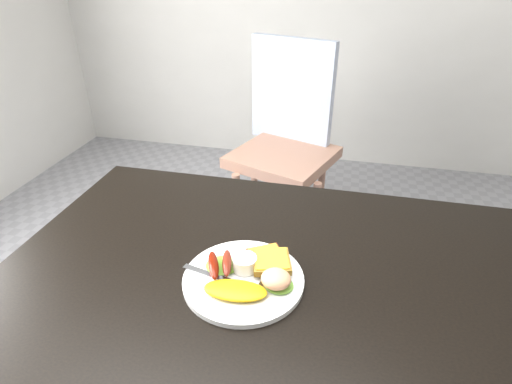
{
  "coord_description": "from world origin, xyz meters",
  "views": [
    {
      "loc": [
        0.12,
        -0.66,
        1.34
      ],
      "look_at": [
        -0.05,
        0.08,
        0.9
      ],
      "focal_mm": 28.0,
      "sensor_mm": 36.0,
      "label": 1
    }
  ],
  "objects_px": {
    "person": "(244,180)",
    "plate": "(243,279)",
    "dining_chair": "(283,157)",
    "dining_table": "(270,279)"
  },
  "relations": [
    {
      "from": "dining_chair",
      "to": "person",
      "type": "distance_m",
      "value": 0.7
    },
    {
      "from": "person",
      "to": "dining_chair",
      "type": "bearing_deg",
      "value": -89.53
    },
    {
      "from": "person",
      "to": "plate",
      "type": "distance_m",
      "value": 0.62
    },
    {
      "from": "person",
      "to": "plate",
      "type": "xyz_separation_m",
      "value": [
        0.15,
        -0.6,
        0.09
      ]
    },
    {
      "from": "dining_table",
      "to": "person",
      "type": "xyz_separation_m",
      "value": [
        -0.2,
        0.55,
        -0.07
      ]
    },
    {
      "from": "dining_table",
      "to": "plate",
      "type": "relative_size",
      "value": 4.69
    },
    {
      "from": "dining_chair",
      "to": "person",
      "type": "bearing_deg",
      "value": -72.87
    },
    {
      "from": "dining_table",
      "to": "plate",
      "type": "distance_m",
      "value": 0.07
    },
    {
      "from": "dining_chair",
      "to": "plate",
      "type": "xyz_separation_m",
      "value": [
        0.12,
        -1.27,
        0.31
      ]
    },
    {
      "from": "dining_chair",
      "to": "person",
      "type": "relative_size",
      "value": 0.36
    }
  ]
}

